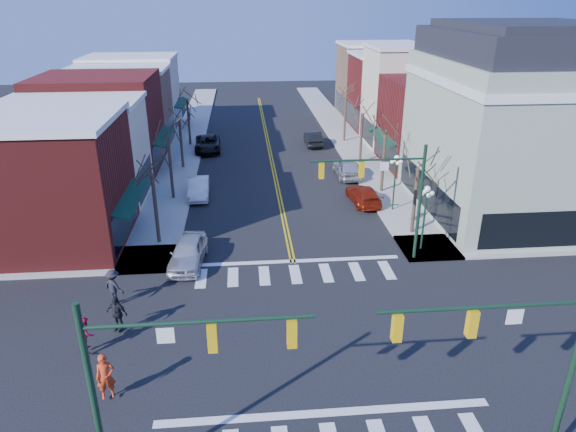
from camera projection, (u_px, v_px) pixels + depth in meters
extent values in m
plane|color=black|center=(309.00, 340.00, 23.98)|extent=(160.00, 160.00, 0.00)
cube|color=#9E9B93|center=(171.00, 194.00, 41.53)|extent=(3.50, 70.00, 0.15)
cube|color=#9E9B93|center=(382.00, 187.00, 42.98)|extent=(3.50, 70.00, 0.15)
cube|color=maroon|center=(39.00, 185.00, 31.87)|extent=(10.00, 8.50, 8.00)
cube|color=beige|center=(76.00, 154.00, 39.07)|extent=(10.00, 7.00, 7.50)
cube|color=maroon|center=(100.00, 124.00, 46.20)|extent=(10.00, 9.00, 8.50)
cube|color=#8F6A4F|center=(120.00, 109.00, 53.89)|extent=(10.00, 7.50, 7.80)
cube|color=beige|center=(134.00, 94.00, 60.90)|extent=(10.00, 8.00, 8.20)
cube|color=maroon|center=(441.00, 124.00, 47.26)|extent=(10.00, 8.50, 8.00)
cube|color=beige|center=(415.00, 98.00, 53.96)|extent=(10.00, 7.00, 10.00)
cube|color=maroon|center=(395.00, 93.00, 61.12)|extent=(10.00, 8.00, 8.50)
cube|color=#8F6A4F|center=(378.00, 80.00, 68.35)|extent=(10.00, 8.00, 9.00)
cube|color=#9AA690|center=(514.00, 138.00, 36.45)|extent=(12.00, 14.00, 11.00)
cube|color=white|center=(525.00, 79.00, 34.84)|extent=(12.25, 14.25, 0.50)
cube|color=black|center=(531.00, 44.00, 33.93)|extent=(11.40, 13.40, 1.80)
cube|color=black|center=(534.00, 26.00, 33.50)|extent=(9.80, 11.80, 0.60)
cylinder|color=#14331E|center=(95.00, 407.00, 15.17)|extent=(0.20, 0.20, 7.20)
cylinder|color=#14331E|center=(200.00, 322.00, 14.34)|extent=(6.50, 0.12, 0.12)
cube|color=gold|center=(212.00, 338.00, 14.58)|extent=(0.28, 0.28, 0.90)
cube|color=gold|center=(292.00, 333.00, 14.77)|extent=(0.28, 0.28, 0.90)
cylinder|color=#14331E|center=(570.00, 376.00, 16.40)|extent=(0.20, 0.20, 7.20)
cylinder|color=#14331E|center=(485.00, 307.00, 15.03)|extent=(6.50, 0.12, 0.12)
cube|color=gold|center=(472.00, 323.00, 15.21)|extent=(0.28, 0.28, 0.90)
cube|color=gold|center=(397.00, 327.00, 15.03)|extent=(0.28, 0.28, 0.90)
cylinder|color=#14331E|center=(420.00, 205.00, 29.95)|extent=(0.20, 0.20, 7.20)
cylinder|color=#14331E|center=(368.00, 160.00, 28.58)|extent=(6.50, 0.12, 0.12)
cube|color=gold|center=(362.00, 170.00, 28.76)|extent=(0.28, 0.28, 0.90)
cube|color=gold|center=(321.00, 171.00, 28.58)|extent=(0.28, 0.28, 0.90)
cylinder|color=#14331E|center=(424.00, 222.00, 31.65)|extent=(0.12, 0.12, 4.00)
sphere|color=white|center=(427.00, 189.00, 30.80)|extent=(0.36, 0.36, 0.36)
cylinder|color=#14331E|center=(394.00, 186.00, 37.60)|extent=(0.12, 0.12, 4.00)
sphere|color=white|center=(397.00, 158.00, 36.75)|extent=(0.36, 0.36, 0.36)
cylinder|color=#382B21|center=(156.00, 210.00, 32.41)|extent=(0.24, 0.24, 4.76)
cylinder|color=#382B21|center=(171.00, 169.00, 39.68)|extent=(0.24, 0.24, 5.04)
cylinder|color=#382B21|center=(181.00, 145.00, 47.10)|extent=(0.24, 0.24, 4.55)
cylinder|color=#382B21|center=(189.00, 123.00, 54.36)|extent=(0.24, 0.24, 4.90)
cylinder|color=#382B21|center=(415.00, 202.00, 33.83)|extent=(0.24, 0.24, 4.62)
cylinder|color=#382B21|center=(383.00, 162.00, 41.05)|extent=(0.24, 0.24, 5.18)
cylinder|color=#382B21|center=(361.00, 139.00, 48.44)|extent=(0.24, 0.24, 4.83)
cylinder|color=#382B21|center=(345.00, 120.00, 55.74)|extent=(0.24, 0.24, 4.97)
imported|color=silver|center=(188.00, 252.00, 30.47)|extent=(2.35, 4.88, 1.61)
imported|color=white|center=(199.00, 188.00, 40.89)|extent=(1.70, 4.53, 1.48)
imported|color=black|center=(208.00, 144.00, 53.07)|extent=(2.79, 5.65, 1.54)
imported|color=maroon|center=(363.00, 195.00, 39.65)|extent=(2.23, 4.79, 1.36)
imported|color=silver|center=(347.00, 168.00, 45.43)|extent=(2.06, 4.95, 1.67)
imported|color=black|center=(313.00, 138.00, 55.13)|extent=(1.60, 4.56, 1.50)
imported|color=red|center=(106.00, 377.00, 19.99)|extent=(0.83, 0.66, 1.98)
imported|color=red|center=(86.00, 334.00, 22.76)|extent=(0.81, 0.95, 1.70)
imported|color=black|center=(117.00, 313.00, 24.11)|extent=(1.17, 0.82, 1.85)
imported|color=black|center=(114.00, 286.00, 26.37)|extent=(1.38, 1.23, 1.85)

